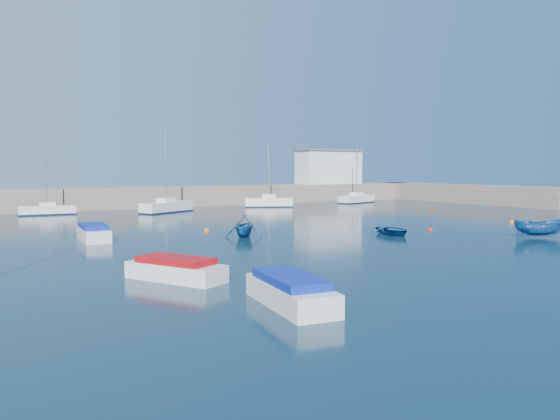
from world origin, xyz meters
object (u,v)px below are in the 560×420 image
dinghy_center (393,230)px  sailboat_6 (167,207)px  dinghy_left (244,226)px  sailboat_8 (357,199)px  motorboat_1 (93,233)px  dinghy_right (539,228)px  sailboat_5 (47,210)px  sailboat_7 (269,202)px  motorboat_3 (291,291)px  motorboat_0 (176,269)px  harbor_office (329,168)px

dinghy_center → sailboat_6: bearing=109.6°
sailboat_6 → dinghy_left: bearing=143.5°
sailboat_8 → motorboat_1: sailboat_8 is taller
motorboat_1 → dinghy_right: size_ratio=1.34×
motorboat_1 → dinghy_left: bearing=-16.1°
sailboat_6 → dinghy_right: size_ratio=2.60×
sailboat_5 → dinghy_left: 29.01m
sailboat_7 → motorboat_1: 34.90m
motorboat_3 → motorboat_1: bearing=103.2°
motorboat_0 → dinghy_right: bearing=-26.1°
dinghy_right → harbor_office: bearing=18.3°
sailboat_7 → dinghy_left: (-17.33, -25.76, 0.14)m
motorboat_1 → motorboat_3: motorboat_1 is taller
dinghy_right → sailboat_5: bearing=70.9°
sailboat_5 → sailboat_8: size_ratio=0.85×
sailboat_7 → dinghy_right: sailboat_7 is taller
sailboat_6 → sailboat_7: size_ratio=1.12×
sailboat_7 → sailboat_8: (15.21, 0.77, -0.05)m
dinghy_left → dinghy_right: size_ratio=0.86×
dinghy_center → motorboat_3: bearing=-136.1°
motorboat_0 → sailboat_5: bearing=61.2°
sailboat_8 → dinghy_center: (-22.62, -31.24, -0.27)m
harbor_office → dinghy_center: (-22.67, -37.99, -4.76)m
sailboat_8 → motorboat_3: size_ratio=1.76×
sailboat_7 → dinghy_center: (-7.41, -30.47, -0.32)m
sailboat_7 → dinghy_left: 31.05m
sailboat_7 → motorboat_0: size_ratio=1.70×
sailboat_5 → motorboat_3: size_ratio=1.50×
harbor_office → sailboat_7: (-15.26, -7.52, -4.45)m
sailboat_7 → motorboat_1: size_ratio=1.73×
harbor_office → sailboat_8: sailboat_8 is taller
harbor_office → sailboat_5: (-41.41, -5.65, -4.56)m
sailboat_5 → sailboat_6: size_ratio=0.81×
sailboat_7 → motorboat_3: (-25.32, -44.16, -0.14)m
dinghy_center → dinghy_left: 10.99m
harbor_office → dinghy_center: harbor_office is taller
harbor_office → motorboat_1: size_ratio=2.13×
sailboat_6 → motorboat_0: 38.51m
sailboat_6 → sailboat_5: bearing=45.0°
sailboat_8 → dinghy_right: bearing=143.4°
motorboat_3 → dinghy_center: bearing=46.3°
motorboat_1 → sailboat_5: bearing=92.5°
motorboat_3 → dinghy_center: size_ratio=1.50×
sailboat_5 → dinghy_center: sailboat_5 is taller
harbor_office → dinghy_left: harbor_office is taller
sailboat_5 → motorboat_0: 39.68m
harbor_office → sailboat_6: sailboat_6 is taller
motorboat_0 → motorboat_3: size_ratio=0.97×
sailboat_6 → sailboat_8: sailboat_6 is taller
dinghy_left → motorboat_1: bearing=-160.8°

